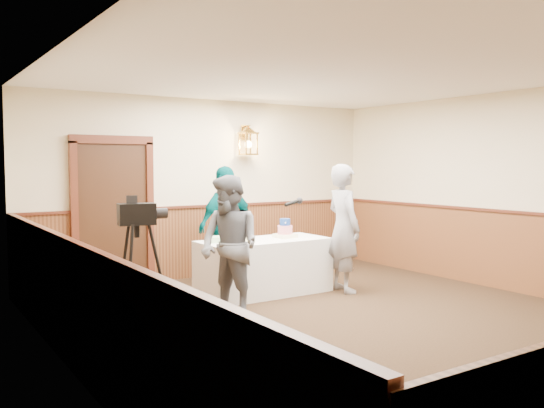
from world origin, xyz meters
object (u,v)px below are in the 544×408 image
Objects in this scene: tiered_cake at (285,230)px; display_table at (264,267)px; interviewer at (230,246)px; tv_camera_rig at (138,284)px; assistant_p at (227,226)px; baker at (344,228)px; sheet_cake_yellow at (243,239)px; sheet_cake_green at (219,239)px.

display_table is at bearing -178.35° from tiered_cake.
tv_camera_rig is at bearing -82.64° from interviewer.
interviewer is 1.74m from assistant_p.
display_table is 1.01× the size of baker.
display_table is 5.82× the size of sheet_cake_yellow.
tiered_cake is (0.36, 0.01, 0.48)m from display_table.
tv_camera_rig reaches higher than display_table.
display_table is 1.28× the size of tv_camera_rig.
sheet_cake_yellow reaches higher than display_table.
interviewer is (-0.62, -0.77, 0.05)m from sheet_cake_yellow.
sheet_cake_green is 0.17× the size of baker.
tiered_cake reaches higher than sheet_cake_green.
tiered_cake is 0.16× the size of assistant_p.
sheet_cake_green is at bearing 39.80° from assistant_p.
sheet_cake_yellow is at bearing -178.84° from tiered_cake.
tiered_cake is 2.97m from tv_camera_rig.
assistant_p is 1.25× the size of tv_camera_rig.
sheet_cake_green is (-0.29, 0.12, 0.00)m from sheet_cake_yellow.
interviewer reaches higher than tv_camera_rig.
interviewer is (-1.32, -0.78, -0.03)m from tiered_cake.
tv_camera_rig is at bearing -138.71° from sheet_cake_green.
tiered_cake is at bearing 36.32° from tv_camera_rig.
baker reaches higher than sheet_cake_yellow.
sheet_cake_green is 0.81m from assistant_p.
tv_camera_rig is (-1.65, -1.45, -0.15)m from sheet_cake_green.
sheet_cake_yellow is at bearing -179.35° from display_table.
sheet_cake_green is (-0.64, 0.12, 0.41)m from display_table.
sheet_cake_green is at bearing 173.75° from tiered_cake.
sheet_cake_yellow is 0.18× the size of assistant_p.
interviewer is 0.93× the size of baker.
sheet_cake_yellow is at bearing 62.75° from assistant_p.
sheet_cake_yellow is at bearing 125.50° from interviewer.
interviewer is at bearing -128.98° from sheet_cake_yellow.
baker is (1.00, -0.50, 0.52)m from display_table.
display_table is at bearing 113.17° from interviewer.
baker is (1.97, 0.28, 0.06)m from interviewer.
interviewer is (-0.97, -0.77, 0.45)m from display_table.
sheet_cake_green reaches higher than display_table.
tv_camera_rig is at bearing -149.81° from display_table.
tv_camera_rig is at bearing 113.19° from baker.
baker is (1.34, -0.49, 0.11)m from sheet_cake_yellow.
tv_camera_rig is (-2.29, -1.33, 0.26)m from display_table.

